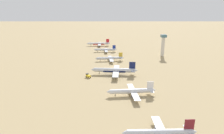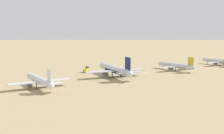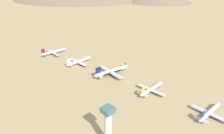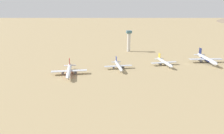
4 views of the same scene
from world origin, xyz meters
name	(u,v)px [view 2 (image 2 of 4)]	position (x,y,z in m)	size (l,w,h in m)	color
ground_plane	(146,73)	(0.00, 0.00, 0.00)	(1800.00, 1800.00, 0.00)	tan
parked_jet_1	(219,61)	(4.76, -81.82, 3.58)	(36.83, 29.83, 10.65)	silver
parked_jet_2	(176,66)	(0.38, -27.73, 3.67)	(37.77, 30.67, 10.89)	silver
parked_jet_3	(115,70)	(-1.70, 25.88, 4.63)	(48.29, 39.40, 13.93)	silver
parked_jet_4	(40,80)	(-11.32, 76.22, 3.77)	(39.27, 31.86, 11.33)	silver
service_truck	(86,69)	(25.35, 32.92, 2.08)	(5.26, 5.59, 3.90)	yellow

